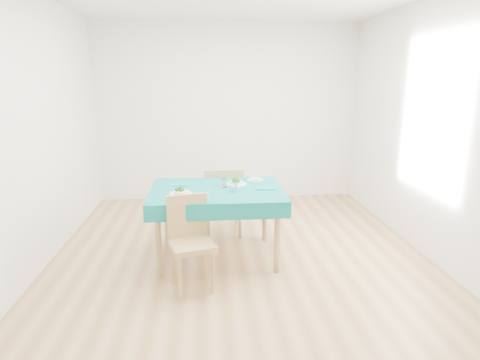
{
  "coord_description": "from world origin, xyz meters",
  "views": [
    {
      "loc": [
        -0.33,
        -3.99,
        1.86
      ],
      "look_at": [
        0.0,
        0.0,
        0.85
      ],
      "focal_mm": 30.0,
      "sensor_mm": 36.0,
      "label": 1
    }
  ],
  "objects": [
    {
      "name": "knife_far",
      "position": [
        0.22,
        0.03,
        0.76
      ],
      "size": [
        0.05,
        0.23,
        0.0
      ],
      "primitive_type": "cube",
      "rotation": [
        0.0,
        0.0,
        0.14
      ],
      "color": "silver",
      "rests_on": "table"
    },
    {
      "name": "napkin_far",
      "position": [
        0.26,
        -0.02,
        0.76
      ],
      "size": [
        0.21,
        0.16,
        0.01
      ],
      "primitive_type": "cube",
      "rotation": [
        0.0,
        0.0,
        -0.07
      ],
      "color": "#0C6B65",
      "rests_on": "table"
    },
    {
      "name": "tumbler_side",
      "position": [
        -0.08,
        -0.12,
        0.81
      ],
      "size": [
        0.07,
        0.07,
        0.09
      ],
      "primitive_type": "cylinder",
      "color": "white",
      "rests_on": "table"
    },
    {
      "name": "fork_far",
      "position": [
        -0.18,
        0.1,
        0.76
      ],
      "size": [
        0.07,
        0.19,
        0.0
      ],
      "primitive_type": "cube",
      "rotation": [
        0.0,
        0.0,
        -0.25
      ],
      "color": "silver",
      "rests_on": "table"
    },
    {
      "name": "fork_near",
      "position": [
        -0.63,
        -0.13,
        0.76
      ],
      "size": [
        0.1,
        0.19,
        0.0
      ],
      "primitive_type": "cube",
      "rotation": [
        0.0,
        0.0,
        -0.42
      ],
      "color": "silver",
      "rests_on": "table"
    },
    {
      "name": "tumbler_center",
      "position": [
        -0.17,
        0.08,
        0.8
      ],
      "size": [
        0.07,
        0.07,
        0.09
      ],
      "primitive_type": "cylinder",
      "color": "white",
      "rests_on": "table"
    },
    {
      "name": "chair_far",
      "position": [
        -0.15,
        0.7,
        0.57
      ],
      "size": [
        0.48,
        0.52,
        1.15
      ],
      "primitive_type": "cube",
      "rotation": [
        0.0,
        0.0,
        3.19
      ],
      "color": "olive",
      "rests_on": "ground"
    },
    {
      "name": "table",
      "position": [
        -0.24,
        0.01,
        0.38
      ],
      "size": [
        1.35,
        1.03,
        0.76
      ],
      "primitive_type": "cube",
      "color": "#08615C",
      "rests_on": "ground"
    },
    {
      "name": "knife_near",
      "position": [
        -0.32,
        -0.13,
        0.76
      ],
      "size": [
        0.07,
        0.22,
        0.0
      ],
      "primitive_type": "cube",
      "rotation": [
        0.0,
        0.0,
        -0.23
      ],
      "color": "silver",
      "rests_on": "table"
    },
    {
      "name": "side_plate",
      "position": [
        0.2,
        0.35,
        0.76
      ],
      "size": [
        0.19,
        0.19,
        0.01
      ],
      "primitive_type": "cylinder",
      "color": "#9ED769",
      "rests_on": "table"
    },
    {
      "name": "room_shell",
      "position": [
        0.0,
        0.0,
        1.35
      ],
      "size": [
        4.02,
        4.52,
        2.73
      ],
      "color": "olive",
      "rests_on": "ground"
    },
    {
      "name": "napkin_near",
      "position": [
        -0.62,
        0.2,
        0.76
      ],
      "size": [
        0.19,
        0.13,
        0.01
      ],
      "primitive_type": "cube",
      "rotation": [
        0.0,
        0.0,
        0.03
      ],
      "color": "#0C6B65",
      "rests_on": "table"
    },
    {
      "name": "bowl_far",
      "position": [
        -0.03,
        0.16,
        0.79
      ],
      "size": [
        0.22,
        0.22,
        0.07
      ],
      "primitive_type": null,
      "color": "white",
      "rests_on": "table"
    },
    {
      "name": "bowl_near",
      "position": [
        -0.6,
        -0.16,
        0.79
      ],
      "size": [
        0.21,
        0.21,
        0.07
      ],
      "primitive_type": null,
      "color": "white",
      "rests_on": "table"
    },
    {
      "name": "chair_near",
      "position": [
        -0.48,
        -0.65,
        0.46
      ],
      "size": [
        0.46,
        0.49,
        0.93
      ],
      "primitive_type": "cube",
      "rotation": [
        0.0,
        0.0,
        0.26
      ],
      "color": "olive",
      "rests_on": "ground"
    },
    {
      "name": "bread_slice",
      "position": [
        0.2,
        0.35,
        0.77
      ],
      "size": [
        0.12,
        0.12,
        0.01
      ],
      "primitive_type": "cube",
      "rotation": [
        0.0,
        0.0,
        -0.3
      ],
      "color": "beige",
      "rests_on": "side_plate"
    }
  ]
}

